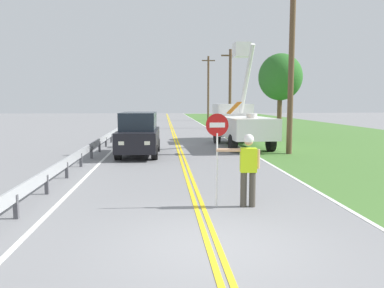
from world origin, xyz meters
name	(u,v)px	position (x,y,z in m)	size (l,w,h in m)	color
ground_plane	(213,247)	(0.00, 0.00, 0.00)	(160.00, 160.00, 0.00)	gray
grass_verge_right	(335,138)	(11.60, 20.00, 0.00)	(16.00, 110.00, 0.01)	#477533
centerline_yellow_left	(174,139)	(-0.09, 20.00, 0.01)	(0.11, 110.00, 0.01)	yellow
centerline_yellow_right	(177,139)	(0.09, 20.00, 0.01)	(0.11, 110.00, 0.01)	yellow
edge_line_right	(226,139)	(3.60, 20.00, 0.01)	(0.12, 110.00, 0.01)	silver
edge_line_left	(124,139)	(-3.60, 20.00, 0.01)	(0.12, 110.00, 0.01)	silver
flagger_worker	(248,165)	(1.20, 2.57, 1.05)	(1.09, 0.27, 1.83)	#474238
stop_sign_paddle	(217,139)	(0.43, 2.62, 1.71)	(0.56, 0.04, 2.33)	silver
utility_bucket_truck	(240,122)	(3.64, 15.42, 1.43)	(2.67, 6.91, 5.95)	silver
oncoming_suv_nearest	(139,134)	(-2.06, 11.97, 1.06)	(2.01, 4.65, 2.10)	black
utility_pole_near	(291,59)	(5.44, 11.97, 4.68)	(1.80, 0.28, 8.99)	brown
utility_pole_mid	(230,87)	(5.75, 30.74, 4.02)	(1.80, 0.28, 7.68)	brown
utility_pole_far	(208,87)	(5.45, 46.10, 4.59)	(1.80, 0.28, 8.80)	brown
guardrail_left_shoulder	(103,140)	(-4.20, 14.56, 0.52)	(0.10, 32.00, 0.71)	#9EA0A3
roadside_tree_verge	(280,77)	(7.22, 19.37, 4.27)	(3.00, 3.00, 5.90)	brown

